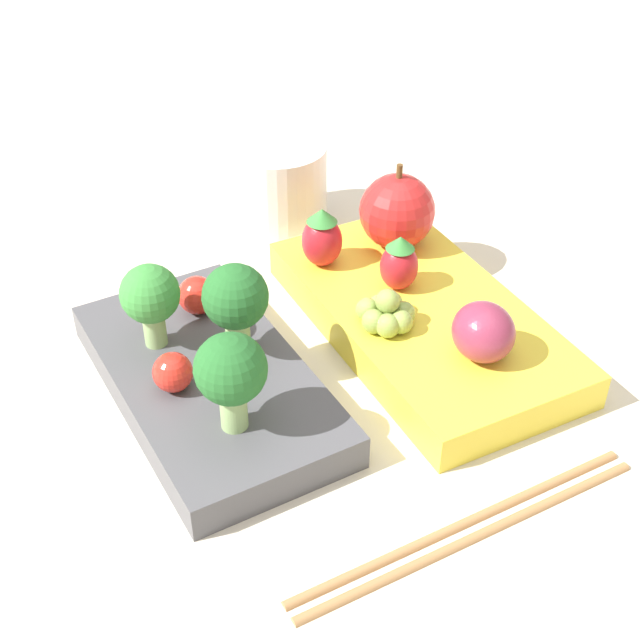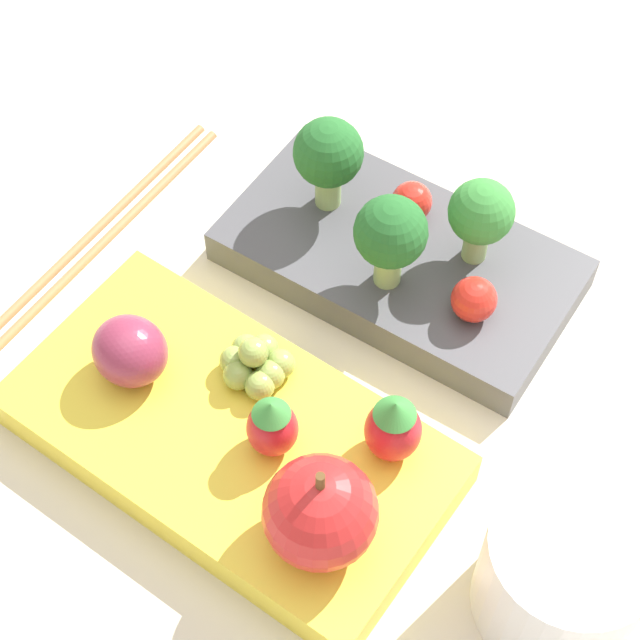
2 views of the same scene
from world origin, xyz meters
TOP-DOWN VIEW (x-y plane):
  - ground_plane at (0.00, 0.00)m, footprint 4.00×4.00m
  - bento_box_savoury at (-0.00, 0.07)m, footprint 0.21×0.12m
  - bento_box_fruit at (0.00, -0.08)m, footprint 0.23×0.13m
  - broccoli_floret_0 at (-0.05, 0.07)m, footprint 0.04×0.04m
  - broccoli_floret_1 at (0.01, 0.05)m, footprint 0.04×0.04m
  - broccoli_floret_2 at (0.04, 0.09)m, footprint 0.04×0.04m
  - cherry_tomato_0 at (0.06, 0.06)m, footprint 0.03×0.03m
  - cherry_tomato_1 at (-0.01, 0.09)m, footprint 0.02×0.02m
  - apple at (0.07, -0.10)m, footprint 0.05×0.05m
  - strawberry_0 at (0.02, -0.07)m, footprint 0.03×0.03m
  - strawberry_1 at (0.07, -0.04)m, footprint 0.03×0.03m
  - plum at (-0.06, -0.08)m, footprint 0.04×0.04m
  - grape_cluster at (-0.01, -0.04)m, footprint 0.04×0.04m
  - drinking_cup at (0.17, -0.05)m, footprint 0.08×0.08m
  - chopsticks_pair at (-0.16, -0.02)m, footprint 0.03×0.21m

SIDE VIEW (x-z plane):
  - ground_plane at x=0.00m, z-range 0.00..0.00m
  - chopsticks_pair at x=-0.16m, z-range 0.00..0.01m
  - bento_box_savoury at x=0.00m, z-range 0.00..0.02m
  - bento_box_fruit at x=0.00m, z-range 0.00..0.02m
  - drinking_cup at x=0.17m, z-range 0.00..0.07m
  - grape_cluster at x=-0.01m, z-range 0.02..0.05m
  - cherry_tomato_1 at x=-0.01m, z-range 0.02..0.05m
  - cherry_tomato_0 at x=0.06m, z-range 0.02..0.05m
  - plum at x=-0.06m, z-range 0.02..0.06m
  - strawberry_0 at x=0.02m, z-range 0.02..0.06m
  - strawberry_1 at x=0.07m, z-range 0.02..0.07m
  - apple at x=0.07m, z-range 0.02..0.08m
  - broccoli_floret_2 at x=0.04m, z-range 0.03..0.09m
  - broccoli_floret_1 at x=0.01m, z-range 0.03..0.09m
  - broccoli_floret_0 at x=-0.05m, z-range 0.03..0.09m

